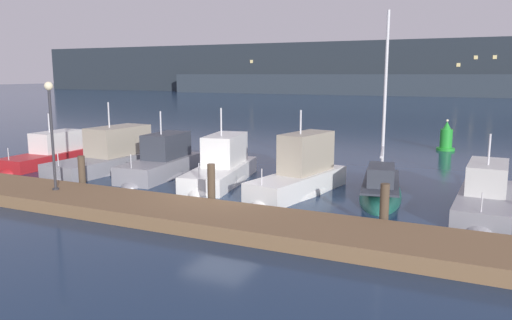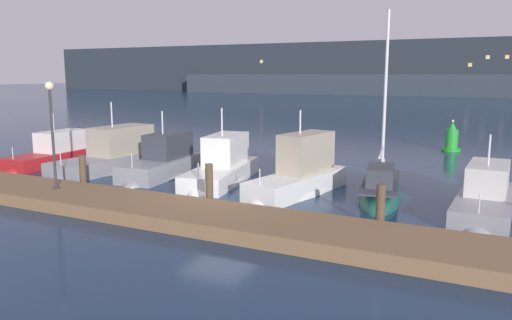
# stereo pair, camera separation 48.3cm
# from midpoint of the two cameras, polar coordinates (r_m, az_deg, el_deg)

# --- Properties ---
(ground_plane) EXTENTS (400.00, 400.00, 0.00)m
(ground_plane) POSITION_cam_midpoint_polar(r_m,az_deg,el_deg) (18.68, -4.79, -5.09)
(ground_plane) COLOR #192D4C
(dock) EXTENTS (30.72, 2.80, 0.45)m
(dock) POSITION_cam_midpoint_polar(r_m,az_deg,el_deg) (16.73, -8.78, -6.15)
(dock) COLOR brown
(dock) RESTS_ON ground
(mooring_pile_1) EXTENTS (0.28, 0.28, 1.51)m
(mooring_pile_1) POSITION_cam_midpoint_polar(r_m,az_deg,el_deg) (21.67, -19.87, -1.52)
(mooring_pile_1) COLOR #4C3D2D
(mooring_pile_1) RESTS_ON ground
(mooring_pile_2) EXTENTS (0.28, 0.28, 1.64)m
(mooring_pile_2) POSITION_cam_midpoint_polar(r_m,az_deg,el_deg) (17.92, -5.89, -3.04)
(mooring_pile_2) COLOR #4C3D2D
(mooring_pile_2) RESTS_ON ground
(mooring_pile_3) EXTENTS (0.28, 0.28, 1.50)m
(mooring_pile_3) POSITION_cam_midpoint_polar(r_m,az_deg,el_deg) (15.76, 13.60, -5.32)
(mooring_pile_3) COLOR #4C3D2D
(mooring_pile_3) RESTS_ON ground
(motorboat_berth_1) EXTENTS (2.28, 6.29, 3.25)m
(motorboat_berth_1) POSITION_cam_midpoint_polar(r_m,az_deg,el_deg) (29.11, -22.81, 0.14)
(motorboat_berth_1) COLOR red
(motorboat_berth_1) RESTS_ON ground
(motorboat_berth_2) EXTENTS (2.83, 7.48, 3.88)m
(motorboat_berth_2) POSITION_cam_midpoint_polar(r_m,az_deg,el_deg) (26.45, -16.72, -0.13)
(motorboat_berth_2) COLOR gray
(motorboat_berth_2) RESTS_ON ground
(motorboat_berth_3) EXTENTS (2.49, 5.89, 3.58)m
(motorboat_berth_3) POSITION_cam_midpoint_polar(r_m,az_deg,el_deg) (24.18, -11.26, -0.89)
(motorboat_berth_3) COLOR gray
(motorboat_berth_3) RESTS_ON ground
(motorboat_berth_4) EXTENTS (3.17, 6.72, 3.99)m
(motorboat_berth_4) POSITION_cam_midpoint_polar(r_m,az_deg,el_deg) (22.54, -4.56, -1.63)
(motorboat_berth_4) COLOR white
(motorboat_berth_4) RESTS_ON ground
(motorboat_berth_5) EXTENTS (2.86, 6.29, 3.96)m
(motorboat_berth_5) POSITION_cam_midpoint_polar(r_m,az_deg,el_deg) (20.38, 4.36, -2.51)
(motorboat_berth_5) COLOR white
(motorboat_berth_5) RESTS_ON ground
(sailboat_berth_6) EXTENTS (2.59, 6.03, 7.89)m
(sailboat_berth_6) POSITION_cam_midpoint_polar(r_m,az_deg,el_deg) (20.30, 13.39, -3.72)
(sailboat_berth_6) COLOR #195647
(sailboat_berth_6) RESTS_ON ground
(motorboat_berth_7) EXTENTS (2.12, 6.32, 3.36)m
(motorboat_berth_7) POSITION_cam_midpoint_polar(r_m,az_deg,el_deg) (19.32, 24.04, -4.63)
(motorboat_berth_7) COLOR gray
(motorboat_berth_7) RESTS_ON ground
(channel_buoy) EXTENTS (1.13, 1.13, 1.97)m
(channel_buoy) POSITION_cam_midpoint_polar(r_m,az_deg,el_deg) (33.75, 20.52, 2.28)
(channel_buoy) COLOR green
(channel_buoy) RESTS_ON ground
(dock_lamppost) EXTENTS (0.32, 0.32, 4.07)m
(dock_lamppost) POSITION_cam_midpoint_polar(r_m,az_deg,el_deg) (20.15, -23.04, 4.40)
(dock_lamppost) COLOR #2D2D33
(dock_lamppost) RESTS_ON dock
(hillside_backdrop) EXTENTS (240.00, 23.00, 12.63)m
(hillside_backdrop) POSITION_cam_midpoint_polar(r_m,az_deg,el_deg) (126.83, 21.64, 9.59)
(hillside_backdrop) COLOR #232B33
(hillside_backdrop) RESTS_ON ground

